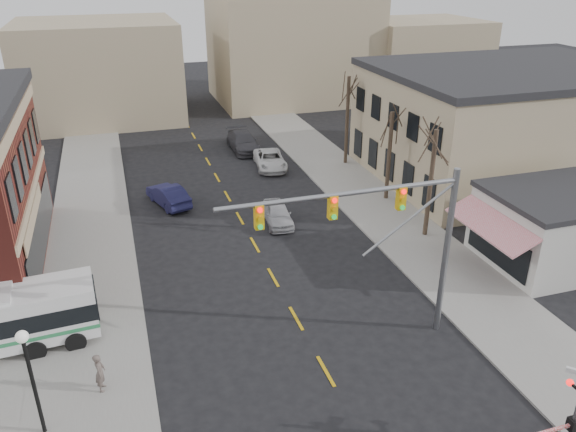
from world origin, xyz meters
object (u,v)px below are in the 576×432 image
object	(u,v)px
car_a	(278,214)
car_b	(168,195)
traffic_signal_mast	(391,226)
car_c	(270,160)
pedestrian_far	(80,325)
pedestrian_near	(100,372)
rr_crossing_east	(568,408)
car_d	(243,142)
street_lamp	(28,362)

from	to	relation	value
car_a	car_b	size ratio (longest dim) A/B	0.90
traffic_signal_mast	car_c	bearing A→B (deg)	86.57
car_a	pedestrian_far	size ratio (longest dim) A/B	2.69
traffic_signal_mast	car_a	size ratio (longest dim) A/B	2.58
car_c	pedestrian_near	size ratio (longest dim) A/B	2.94
pedestrian_near	rr_crossing_east	bearing A→B (deg)	-109.44
car_b	car_d	world-z (taller)	car_d
pedestrian_near	pedestrian_far	distance (m)	3.79
pedestrian_far	traffic_signal_mast	bearing A→B (deg)	-52.37
traffic_signal_mast	car_d	xyz separation A→B (m)	(0.38, 28.86, -4.96)
pedestrian_far	rr_crossing_east	bearing A→B (deg)	-71.18
street_lamp	pedestrian_near	world-z (taller)	street_lamp
traffic_signal_mast	pedestrian_near	bearing A→B (deg)	178.54
car_b	pedestrian_near	xyz separation A→B (m)	(-4.75, -18.15, 0.23)
pedestrian_far	car_b	bearing A→B (deg)	33.55
rr_crossing_east	car_d	bearing A→B (deg)	94.26
rr_crossing_east	car_a	bearing A→B (deg)	101.17
car_a	pedestrian_near	size ratio (longest dim) A/B	2.37
car_a	car_d	distance (m)	15.66
traffic_signal_mast	pedestrian_near	size ratio (longest dim) A/B	6.12
car_b	pedestrian_far	distance (m)	15.49
traffic_signal_mast	rr_crossing_east	size ratio (longest dim) A/B	1.85
car_b	car_d	xyz separation A→B (m)	(7.87, 10.40, 0.06)
pedestrian_near	pedestrian_far	world-z (taller)	pedestrian_near
rr_crossing_east	car_b	xyz separation A→B (m)	(-10.59, 26.14, -1.23)
pedestrian_far	car_a	bearing A→B (deg)	2.20
pedestrian_far	pedestrian_near	bearing A→B (deg)	-112.70
street_lamp	pedestrian_near	distance (m)	3.53
car_b	car_c	size ratio (longest dim) A/B	0.90
car_b	traffic_signal_mast	bearing A→B (deg)	94.07
car_b	rr_crossing_east	bearing A→B (deg)	94.02
rr_crossing_east	car_b	distance (m)	28.23
street_lamp	pedestrian_far	bearing A→B (deg)	76.94
rr_crossing_east	traffic_signal_mast	bearing A→B (deg)	111.97
street_lamp	pedestrian_far	distance (m)	6.01
rr_crossing_east	pedestrian_far	bearing A→B (deg)	144.16
traffic_signal_mast	pedestrian_near	distance (m)	13.16
traffic_signal_mast	car_c	world-z (taller)	traffic_signal_mast
rr_crossing_east	pedestrian_far	world-z (taller)	rr_crossing_east
pedestrian_far	car_d	bearing A→B (deg)	26.23
car_c	pedestrian_far	xyz separation A→B (m)	(-14.50, -19.65, 0.18)
car_a	car_b	xyz separation A→B (m)	(-6.46, 5.20, 0.05)
car_b	car_c	bearing A→B (deg)	-167.79
traffic_signal_mast	rr_crossing_east	world-z (taller)	traffic_signal_mast
car_d	pedestrian_far	world-z (taller)	pedestrian_far
car_a	pedestrian_near	world-z (taller)	pedestrian_near
street_lamp	pedestrian_near	bearing A→B (deg)	38.77
traffic_signal_mast	car_b	xyz separation A→B (m)	(-7.50, 18.46, -5.02)
rr_crossing_east	car_d	distance (m)	36.66
traffic_signal_mast	pedestrian_far	distance (m)	14.53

